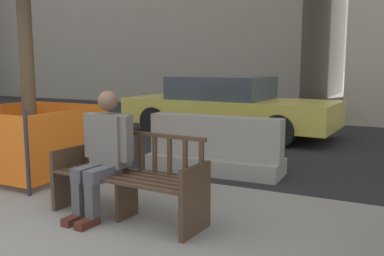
# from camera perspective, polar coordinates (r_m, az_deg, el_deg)

# --- Properties ---
(street_asphalt) EXTENTS (120.00, 12.00, 0.01)m
(street_asphalt) POSITION_cam_1_polar(r_m,az_deg,el_deg) (11.68, 10.35, 0.54)
(street_asphalt) COLOR black
(street_asphalt) RESTS_ON ground
(street_bench) EXTENTS (1.72, 0.64, 0.88)m
(street_bench) POSITION_cam_1_polar(r_m,az_deg,el_deg) (4.50, -8.51, -6.93)
(street_bench) COLOR #473323
(street_bench) RESTS_ON ground
(seated_person) EXTENTS (0.59, 0.74, 1.31)m
(seated_person) POSITION_cam_1_polar(r_m,az_deg,el_deg) (4.56, -11.64, -3.02)
(seated_person) COLOR #66605B
(seated_person) RESTS_ON ground
(jersey_barrier_centre) EXTENTS (2.02, 0.74, 0.84)m
(jersey_barrier_centre) POSITION_cam_1_polar(r_m,az_deg,el_deg) (6.33, 3.06, -2.88)
(jersey_barrier_centre) COLOR gray
(jersey_barrier_centre) RESTS_ON ground
(construction_fence) EXTENTS (1.63, 1.63, 1.06)m
(construction_fence) POSITION_cam_1_polar(r_m,az_deg,el_deg) (6.62, -20.68, -1.25)
(construction_fence) COLOR #2D2D33
(construction_fence) RESTS_ON ground
(car_taxi_near) EXTENTS (4.78, 2.13, 1.32)m
(car_taxi_near) POSITION_cam_1_polar(r_m,az_deg,el_deg) (9.67, 4.70, 2.94)
(car_taxi_near) COLOR #DBC64C
(car_taxi_near) RESTS_ON ground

